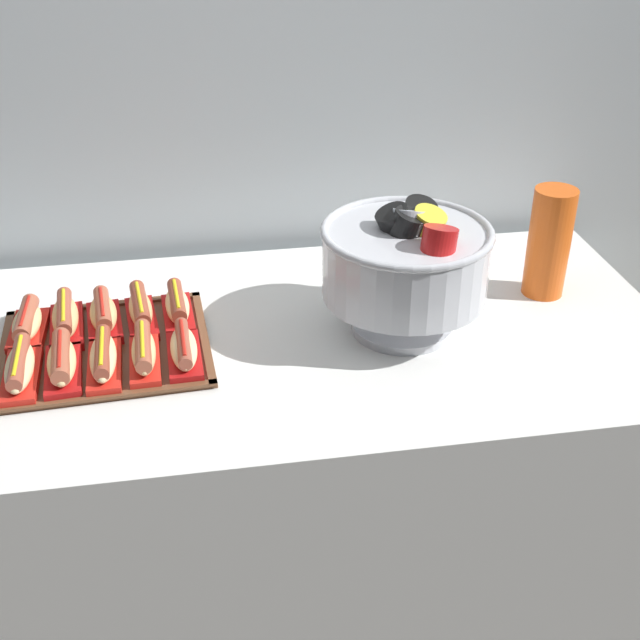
# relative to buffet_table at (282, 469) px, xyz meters

# --- Properties ---
(ground_plane) EXTENTS (10.00, 10.00, 0.00)m
(ground_plane) POSITION_rel_buffet_table_xyz_m (0.00, 0.00, -0.40)
(ground_plane) COLOR #38332D
(back_wall) EXTENTS (6.00, 0.10, 2.60)m
(back_wall) POSITION_rel_buffet_table_xyz_m (0.00, 0.50, 0.90)
(back_wall) COLOR #B2BCC1
(back_wall) RESTS_ON ground_plane
(buffet_table) EXTENTS (1.64, 0.80, 0.76)m
(buffet_table) POSITION_rel_buffet_table_xyz_m (0.00, 0.00, 0.00)
(buffet_table) COLOR white
(buffet_table) RESTS_ON ground_plane
(serving_tray) EXTENTS (0.42, 0.38, 0.01)m
(serving_tray) POSITION_rel_buffet_table_xyz_m (-0.34, -0.00, 0.36)
(serving_tray) COLOR brown
(serving_tray) RESTS_ON buffet_table
(hot_dog_0) EXTENTS (0.07, 0.19, 0.06)m
(hot_dog_0) POSITION_rel_buffet_table_xyz_m (-0.49, -0.10, 0.39)
(hot_dog_0) COLOR red
(hot_dog_0) RESTS_ON serving_tray
(hot_dog_1) EXTENTS (0.08, 0.18, 0.06)m
(hot_dog_1) POSITION_rel_buffet_table_xyz_m (-0.41, -0.09, 0.40)
(hot_dog_1) COLOR #B21414
(hot_dog_1) RESTS_ON serving_tray
(hot_dog_2) EXTENTS (0.07, 0.18, 0.06)m
(hot_dog_2) POSITION_rel_buffet_table_xyz_m (-0.34, -0.09, 0.39)
(hot_dog_2) COLOR red
(hot_dog_2) RESTS_ON serving_tray
(hot_dog_3) EXTENTS (0.06, 0.17, 0.06)m
(hot_dog_3) POSITION_rel_buffet_table_xyz_m (-0.26, -0.08, 0.40)
(hot_dog_3) COLOR red
(hot_dog_3) RESTS_ON serving_tray
(hot_dog_4) EXTENTS (0.07, 0.17, 0.06)m
(hot_dog_4) POSITION_rel_buffet_table_xyz_m (-0.19, -0.08, 0.39)
(hot_dog_4) COLOR #B21414
(hot_dog_4) RESTS_ON serving_tray
(hot_dog_5) EXTENTS (0.07, 0.16, 0.06)m
(hot_dog_5) POSITION_rel_buffet_table_xyz_m (-0.50, 0.07, 0.39)
(hot_dog_5) COLOR red
(hot_dog_5) RESTS_ON serving_tray
(hot_dog_6) EXTENTS (0.08, 0.18, 0.06)m
(hot_dog_6) POSITION_rel_buffet_table_xyz_m (-0.42, 0.07, 0.40)
(hot_dog_6) COLOR #B21414
(hot_dog_6) RESTS_ON serving_tray
(hot_dog_7) EXTENTS (0.08, 0.17, 0.06)m
(hot_dog_7) POSITION_rel_buffet_table_xyz_m (-0.35, 0.08, 0.39)
(hot_dog_7) COLOR #B21414
(hot_dog_7) RESTS_ON serving_tray
(hot_dog_8) EXTENTS (0.08, 0.17, 0.06)m
(hot_dog_8) POSITION_rel_buffet_table_xyz_m (-0.27, 0.08, 0.40)
(hot_dog_8) COLOR #B21414
(hot_dog_8) RESTS_ON serving_tray
(hot_dog_9) EXTENTS (0.07, 0.16, 0.06)m
(hot_dog_9) POSITION_rel_buffet_table_xyz_m (-0.20, 0.09, 0.40)
(hot_dog_9) COLOR #B21414
(hot_dog_9) RESTS_ON serving_tray
(punch_bowl) EXTENTS (0.34, 0.34, 0.28)m
(punch_bowl) POSITION_rel_buffet_table_xyz_m (0.26, -0.02, 0.52)
(punch_bowl) COLOR silver
(punch_bowl) RESTS_ON buffet_table
(cup_stack) EXTENTS (0.09, 0.09, 0.24)m
(cup_stack) POSITION_rel_buffet_table_xyz_m (0.60, 0.08, 0.48)
(cup_stack) COLOR #EA5B19
(cup_stack) RESTS_ON buffet_table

